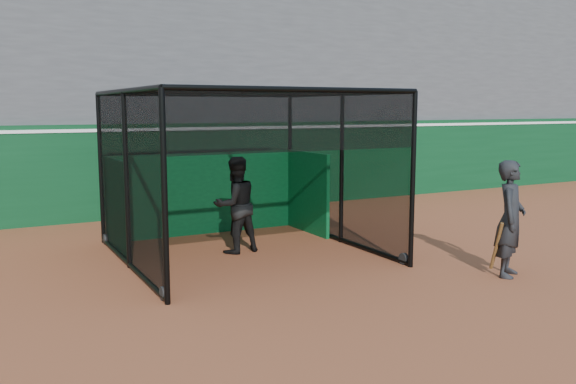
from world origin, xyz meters
name	(u,v)px	position (x,y,z in m)	size (l,w,h in m)	color
ground	(320,300)	(0.00, 0.00, 0.00)	(120.00, 120.00, 0.00)	brown
outfield_wall	(161,168)	(0.00, 8.50, 1.29)	(50.00, 0.50, 2.50)	#0A3B1C
grandstand	(124,59)	(0.00, 12.27, 4.48)	(50.00, 7.85, 8.95)	#4C4C4F
batting_cage	(243,175)	(0.19, 3.31, 1.61)	(4.71, 4.85, 3.22)	black
batter	(235,205)	(0.09, 3.50, 0.98)	(0.95, 0.74, 1.96)	black
on_deck_player	(510,219)	(3.63, -0.35, 1.02)	(0.89, 0.82, 2.04)	black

